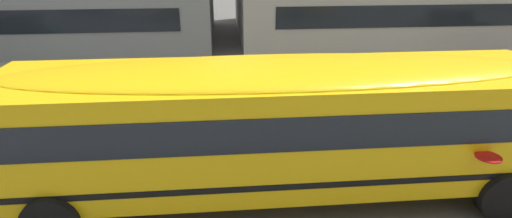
% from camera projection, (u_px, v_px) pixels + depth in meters
% --- Properties ---
extents(ground_plane, '(400.00, 400.00, 0.00)m').
position_uv_depth(ground_plane, '(345.00, 147.00, 10.68)').
color(ground_plane, '#54514F').
extents(sidewalk_far, '(120.00, 3.00, 0.01)m').
position_uv_depth(sidewalk_far, '(294.00, 64.00, 18.12)').
color(sidewalk_far, gray).
rests_on(sidewalk_far, ground_plane).
extents(lane_centreline, '(110.00, 0.16, 0.01)m').
position_uv_depth(lane_centreline, '(345.00, 147.00, 10.68)').
color(lane_centreline, silver).
rests_on(lane_centreline, ground_plane).
extents(school_bus, '(13.61, 3.21, 3.04)m').
position_uv_depth(school_bus, '(292.00, 119.00, 8.10)').
color(school_bus, yellow).
rests_on(school_bus, ground_plane).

